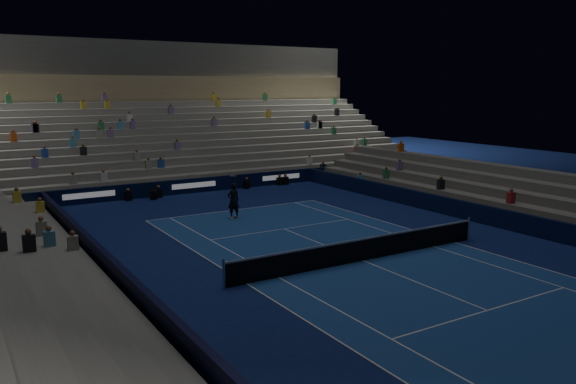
# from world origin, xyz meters

# --- Properties ---
(ground) EXTENTS (90.00, 90.00, 0.00)m
(ground) POSITION_xyz_m (0.00, 0.00, 0.00)
(ground) COLOR #0D1A50
(ground) RESTS_ON ground
(court_surface) EXTENTS (10.97, 23.77, 0.01)m
(court_surface) POSITION_xyz_m (0.00, 0.00, 0.01)
(court_surface) COLOR navy
(court_surface) RESTS_ON ground
(sponsor_barrier_far) EXTENTS (44.00, 0.25, 1.00)m
(sponsor_barrier_far) POSITION_xyz_m (0.00, 18.50, 0.50)
(sponsor_barrier_far) COLOR black
(sponsor_barrier_far) RESTS_ON ground
(sponsor_barrier_east) EXTENTS (0.25, 37.00, 1.00)m
(sponsor_barrier_east) POSITION_xyz_m (9.70, 0.00, 0.50)
(sponsor_barrier_east) COLOR #081233
(sponsor_barrier_east) RESTS_ON ground
(sponsor_barrier_west) EXTENTS (0.25, 37.00, 1.00)m
(sponsor_barrier_west) POSITION_xyz_m (-9.70, 0.00, 0.50)
(sponsor_barrier_west) COLOR black
(sponsor_barrier_west) RESTS_ON ground
(grandstand_main) EXTENTS (44.00, 15.20, 11.20)m
(grandstand_main) POSITION_xyz_m (0.00, 27.90, 3.38)
(grandstand_main) COLOR gray
(grandstand_main) RESTS_ON ground
(grandstand_east) EXTENTS (5.00, 37.00, 2.50)m
(grandstand_east) POSITION_xyz_m (13.17, 0.00, 0.92)
(grandstand_east) COLOR slate
(grandstand_east) RESTS_ON ground
(grandstand_west) EXTENTS (5.00, 37.00, 2.50)m
(grandstand_west) POSITION_xyz_m (-13.17, 0.00, 0.92)
(grandstand_west) COLOR slate
(grandstand_west) RESTS_ON ground
(tennis_net) EXTENTS (12.90, 0.10, 1.10)m
(tennis_net) POSITION_xyz_m (0.00, 0.00, 0.50)
(tennis_net) COLOR #B2B2B7
(tennis_net) RESTS_ON ground
(tennis_player) EXTENTS (0.77, 0.54, 2.01)m
(tennis_player) POSITION_xyz_m (-1.11, 9.96, 1.01)
(tennis_player) COLOR black
(tennis_player) RESTS_ON ground
(broadcast_camera) EXTENTS (0.59, 0.97, 0.60)m
(broadcast_camera) POSITION_xyz_m (-3.11, 17.68, 0.31)
(broadcast_camera) COLOR black
(broadcast_camera) RESTS_ON ground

